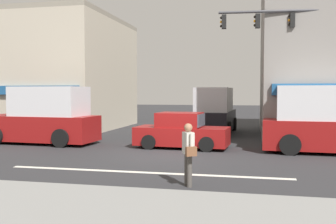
% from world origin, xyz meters
% --- Properties ---
extents(ground_plane, '(120.00, 120.00, 0.00)m').
position_xyz_m(ground_plane, '(0.00, 0.00, 0.00)').
color(ground_plane, '#2B2B2D').
extents(lane_marking_stripe, '(9.00, 0.24, 0.01)m').
position_xyz_m(lane_marking_stripe, '(0.00, -3.50, 0.00)').
color(lane_marking_stripe, silver).
rests_on(lane_marking_stripe, ground).
extents(sidewalk_curb, '(40.00, 5.00, 0.16)m').
position_xyz_m(sidewalk_curb, '(0.00, -8.50, 0.08)').
color(sidewalk_curb, gray).
rests_on(sidewalk_curb, ground).
extents(building_left_block, '(13.20, 9.98, 7.53)m').
position_xyz_m(building_left_block, '(-12.41, 9.90, 3.76)').
color(building_left_block, '#B7AD99').
rests_on(building_left_block, ground).
extents(street_tree, '(3.10, 3.10, 5.02)m').
position_xyz_m(street_tree, '(6.74, 6.41, 3.46)').
color(street_tree, '#4C3823').
rests_on(street_tree, ground).
extents(utility_pole_near_left, '(1.40, 0.22, 7.00)m').
position_xyz_m(utility_pole_near_left, '(-7.96, 5.88, 3.65)').
color(utility_pole_near_left, brown).
rests_on(utility_pole_near_left, ground).
extents(traffic_light_mast, '(4.88, 0.58, 6.20)m').
position_xyz_m(traffic_light_mast, '(5.21, 2.56, 4.30)').
color(traffic_light_mast, '#47474C').
rests_on(traffic_light_mast, ground).
extents(sedan_approaching_near, '(4.21, 2.10, 1.58)m').
position_xyz_m(sedan_approaching_near, '(0.15, 2.02, 0.71)').
color(sedan_approaching_near, maroon).
rests_on(sedan_approaching_near, ground).
extents(box_truck_parked_curbside, '(5.68, 2.41, 2.75)m').
position_xyz_m(box_truck_parked_curbside, '(6.26, 1.87, 1.25)').
color(box_truck_parked_curbside, maroon).
rests_on(box_truck_parked_curbside, ground).
extents(box_truck_crossing_leftbound, '(2.42, 5.68, 2.75)m').
position_xyz_m(box_truck_crossing_leftbound, '(0.96, 8.70, 1.25)').
color(box_truck_crossing_leftbound, black).
rests_on(box_truck_crossing_leftbound, ground).
extents(box_truck_waiting_far, '(5.70, 2.48, 2.75)m').
position_xyz_m(box_truck_waiting_far, '(-6.66, 2.07, 1.25)').
color(box_truck_waiting_far, maroon).
rests_on(box_truck_waiting_far, ground).
extents(pedestrian_foreground_with_bag, '(0.46, 0.67, 1.67)m').
position_xyz_m(pedestrian_foreground_with_bag, '(1.63, -4.98, 0.95)').
color(pedestrian_foreground_with_bag, '#4C4742').
rests_on(pedestrian_foreground_with_bag, ground).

